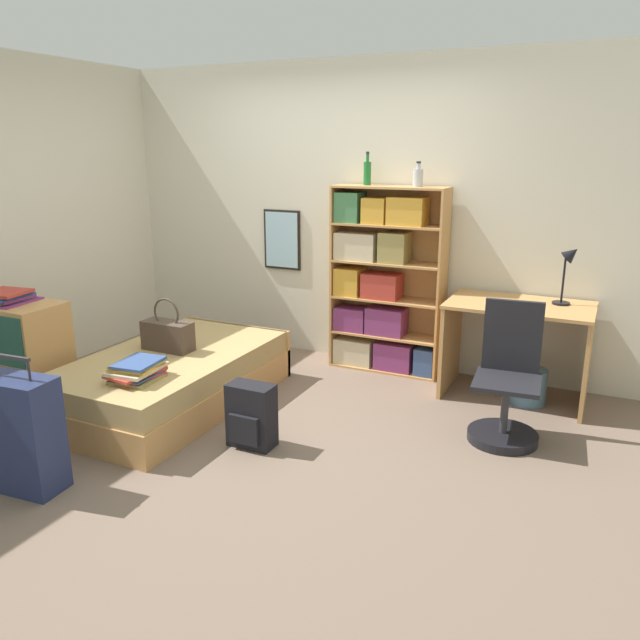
{
  "coord_description": "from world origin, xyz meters",
  "views": [
    {
      "loc": [
        2.21,
        -3.48,
        1.88
      ],
      "look_at": [
        0.46,
        0.18,
        0.75
      ],
      "focal_mm": 35.0,
      "sensor_mm": 36.0,
      "label": 1
    }
  ],
  "objects_px": {
    "bookcase": "(380,285)",
    "backpack": "(251,416)",
    "bottle_green": "(367,172)",
    "bottle_brown": "(418,177)",
    "handbag": "(168,335)",
    "waste_bin": "(528,386)",
    "magazine_pile_on_dresser": "(7,297)",
    "book_stack_on_bed": "(137,370)",
    "desk_lamp": "(569,264)",
    "desk_chair": "(506,397)",
    "dresser": "(21,356)",
    "desk": "(518,334)",
    "suitcase": "(21,434)",
    "bed": "(173,378)"
  },
  "relations": [
    {
      "from": "bottle_green",
      "to": "desk_chair",
      "type": "distance_m",
      "value": 2.18
    },
    {
      "from": "waste_bin",
      "to": "bottle_brown",
      "type": "bearing_deg",
      "value": 166.53
    },
    {
      "from": "bottle_green",
      "to": "book_stack_on_bed",
      "type": "bearing_deg",
      "value": -112.95
    },
    {
      "from": "book_stack_on_bed",
      "to": "desk_lamp",
      "type": "height_order",
      "value": "desk_lamp"
    },
    {
      "from": "backpack",
      "to": "desk_chair",
      "type": "bearing_deg",
      "value": 29.67
    },
    {
      "from": "bookcase",
      "to": "bed",
      "type": "bearing_deg",
      "value": -128.72
    },
    {
      "from": "bed",
      "to": "magazine_pile_on_dresser",
      "type": "xyz_separation_m",
      "value": [
        -1.01,
        -0.54,
        0.64
      ]
    },
    {
      "from": "bottle_brown",
      "to": "bed",
      "type": "bearing_deg",
      "value": -135.48
    },
    {
      "from": "dresser",
      "to": "backpack",
      "type": "relative_size",
      "value": 1.89
    },
    {
      "from": "handbag",
      "to": "bottle_green",
      "type": "distance_m",
      "value": 2.08
    },
    {
      "from": "desk_lamp",
      "to": "desk_chair",
      "type": "bearing_deg",
      "value": -106.03
    },
    {
      "from": "dresser",
      "to": "desk",
      "type": "distance_m",
      "value": 3.7
    },
    {
      "from": "handbag",
      "to": "suitcase",
      "type": "height_order",
      "value": "handbag"
    },
    {
      "from": "bed",
      "to": "backpack",
      "type": "distance_m",
      "value": 0.97
    },
    {
      "from": "dresser",
      "to": "bookcase",
      "type": "distance_m",
      "value": 2.86
    },
    {
      "from": "bed",
      "to": "backpack",
      "type": "height_order",
      "value": "backpack"
    },
    {
      "from": "suitcase",
      "to": "bottle_green",
      "type": "height_order",
      "value": "bottle_green"
    },
    {
      "from": "book_stack_on_bed",
      "to": "desk_lamp",
      "type": "distance_m",
      "value": 3.15
    },
    {
      "from": "suitcase",
      "to": "bottle_green",
      "type": "distance_m",
      "value": 3.23
    },
    {
      "from": "desk",
      "to": "waste_bin",
      "type": "distance_m",
      "value": 0.4
    },
    {
      "from": "bed",
      "to": "book_stack_on_bed",
      "type": "height_order",
      "value": "book_stack_on_bed"
    },
    {
      "from": "magazine_pile_on_dresser",
      "to": "desk_lamp",
      "type": "xyz_separation_m",
      "value": [
        3.62,
        1.87,
        0.22
      ]
    },
    {
      "from": "waste_bin",
      "to": "suitcase",
      "type": "bearing_deg",
      "value": -133.72
    },
    {
      "from": "bookcase",
      "to": "backpack",
      "type": "bearing_deg",
      "value": -97.08
    },
    {
      "from": "desk_chair",
      "to": "bottle_green",
      "type": "bearing_deg",
      "value": 145.45
    },
    {
      "from": "bed",
      "to": "magazine_pile_on_dresser",
      "type": "height_order",
      "value": "magazine_pile_on_dresser"
    },
    {
      "from": "backpack",
      "to": "bookcase",
      "type": "bearing_deg",
      "value": 82.92
    },
    {
      "from": "bottle_green",
      "to": "desk",
      "type": "distance_m",
      "value": 1.78
    },
    {
      "from": "bottle_green",
      "to": "desk_chair",
      "type": "relative_size",
      "value": 0.3
    },
    {
      "from": "waste_bin",
      "to": "bookcase",
      "type": "bearing_deg",
      "value": 169.45
    },
    {
      "from": "handbag",
      "to": "book_stack_on_bed",
      "type": "relative_size",
      "value": 1.03
    },
    {
      "from": "bed",
      "to": "waste_bin",
      "type": "distance_m",
      "value": 2.68
    },
    {
      "from": "book_stack_on_bed",
      "to": "bottle_green",
      "type": "xyz_separation_m",
      "value": [
        0.83,
        1.96,
        1.21
      ]
    },
    {
      "from": "bottle_green",
      "to": "backpack",
      "type": "xyz_separation_m",
      "value": [
        -0.07,
        -1.78,
        -1.47
      ]
    },
    {
      "from": "desk",
      "to": "waste_bin",
      "type": "relative_size",
      "value": 3.79
    },
    {
      "from": "magazine_pile_on_dresser",
      "to": "handbag",
      "type": "bearing_deg",
      "value": 32.12
    },
    {
      "from": "bed",
      "to": "bookcase",
      "type": "xyz_separation_m",
      "value": [
        1.12,
        1.4,
        0.55
      ]
    },
    {
      "from": "bottle_green",
      "to": "bottle_brown",
      "type": "relative_size",
      "value": 1.36
    },
    {
      "from": "book_stack_on_bed",
      "to": "backpack",
      "type": "relative_size",
      "value": 0.93
    },
    {
      "from": "desk_chair",
      "to": "dresser",
      "type": "bearing_deg",
      "value": -163.07
    },
    {
      "from": "bottle_green",
      "to": "waste_bin",
      "type": "height_order",
      "value": "bottle_green"
    },
    {
      "from": "handbag",
      "to": "magazine_pile_on_dresser",
      "type": "distance_m",
      "value": 1.16
    },
    {
      "from": "bottle_brown",
      "to": "backpack",
      "type": "height_order",
      "value": "bottle_brown"
    },
    {
      "from": "handbag",
      "to": "backpack",
      "type": "distance_m",
      "value": 1.1
    },
    {
      "from": "book_stack_on_bed",
      "to": "suitcase",
      "type": "height_order",
      "value": "suitcase"
    },
    {
      "from": "dresser",
      "to": "desk",
      "type": "bearing_deg",
      "value": 28.31
    },
    {
      "from": "handbag",
      "to": "waste_bin",
      "type": "bearing_deg",
      "value": 23.94
    },
    {
      "from": "dresser",
      "to": "bookcase",
      "type": "relative_size",
      "value": 0.51
    },
    {
      "from": "backpack",
      "to": "suitcase",
      "type": "bearing_deg",
      "value": -131.6
    },
    {
      "from": "magazine_pile_on_dresser",
      "to": "bottle_brown",
      "type": "bearing_deg",
      "value": 38.49
    }
  ]
}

